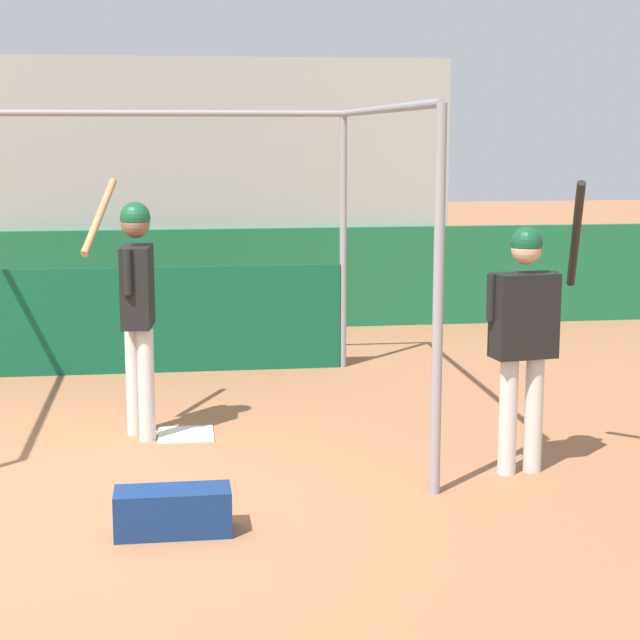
# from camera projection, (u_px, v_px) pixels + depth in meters

# --- Properties ---
(ground_plane) EXTENTS (60.00, 60.00, 0.00)m
(ground_plane) POSITION_uv_depth(u_px,v_px,m) (32.00, 512.00, 6.82)
(ground_plane) COLOR #9E6642
(outfield_wall) EXTENTS (24.00, 0.12, 1.24)m
(outfield_wall) POSITION_uv_depth(u_px,v_px,m) (97.00, 282.00, 12.90)
(outfield_wall) COLOR #196038
(outfield_wall) RESTS_ON ground
(bleacher_section) EXTENTS (8.70, 4.00, 3.32)m
(bleacher_section) POSITION_uv_depth(u_px,v_px,m) (105.00, 187.00, 14.73)
(bleacher_section) COLOR #9E9E99
(bleacher_section) RESTS_ON ground
(batting_cage) EXTENTS (4.11, 4.05, 2.61)m
(batting_cage) POSITION_uv_depth(u_px,v_px,m) (140.00, 270.00, 9.89)
(batting_cage) COLOR gray
(batting_cage) RESTS_ON ground
(home_plate) EXTENTS (0.44, 0.44, 0.02)m
(home_plate) POSITION_uv_depth(u_px,v_px,m) (186.00, 434.00, 8.56)
(home_plate) COLOR white
(home_plate) RESTS_ON ground
(player_batter) EXTENTS (0.55, 0.93, 2.02)m
(player_batter) POSITION_uv_depth(u_px,v_px,m) (136.00, 295.00, 8.33)
(player_batter) COLOR silver
(player_batter) RESTS_ON ground
(player_waiting) EXTENTS (0.76, 0.57, 2.08)m
(player_waiting) POSITION_uv_depth(u_px,v_px,m) (525.00, 326.00, 7.45)
(player_waiting) COLOR silver
(player_waiting) RESTS_ON ground
(equipment_bag) EXTENTS (0.70, 0.28, 0.28)m
(equipment_bag) POSITION_uv_depth(u_px,v_px,m) (173.00, 511.00, 6.44)
(equipment_bag) COLOR navy
(equipment_bag) RESTS_ON ground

